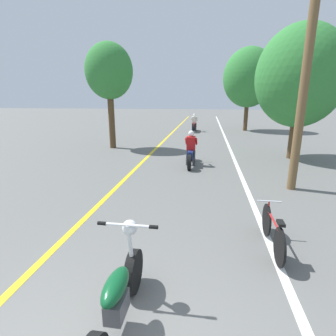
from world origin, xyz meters
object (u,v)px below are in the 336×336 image
(roadside_tree_right_far, at_px, (249,78))
(motorcycle_foreground, at_px, (118,297))
(utility_pole, at_px, (306,72))
(bicycle_parked, at_px, (273,231))
(motorcycle_rider_lead, at_px, (191,152))
(roadside_tree_left, at_px, (109,72))
(roadside_tree_right_near, at_px, (300,77))
(motorcycle_rider_far, at_px, (194,125))

(roadside_tree_right_far, relative_size, motorcycle_foreground, 3.22)
(utility_pole, height_order, bicycle_parked, utility_pole)
(roadside_tree_right_far, distance_m, motorcycle_rider_lead, 13.04)
(roadside_tree_left, xyz_separation_m, bicycle_parked, (6.20, -8.95, -3.51))
(roadside_tree_right_near, height_order, motorcycle_foreground, roadside_tree_right_near)
(roadside_tree_right_near, bearing_deg, roadside_tree_left, 171.98)
(roadside_tree_right_near, height_order, roadside_tree_left, roadside_tree_right_near)
(utility_pole, relative_size, bicycle_parked, 3.98)
(motorcycle_foreground, bearing_deg, roadside_tree_left, 110.24)
(roadside_tree_right_near, distance_m, motorcycle_rider_lead, 5.57)
(motorcycle_rider_far, bearing_deg, roadside_tree_left, -117.54)
(roadside_tree_right_near, bearing_deg, bicycle_parked, -108.09)
(motorcycle_foreground, height_order, bicycle_parked, motorcycle_foreground)
(roadside_tree_right_far, relative_size, bicycle_parked, 3.98)
(roadside_tree_right_near, bearing_deg, motorcycle_foreground, -115.65)
(roadside_tree_left, bearing_deg, roadside_tree_right_near, -8.02)
(roadside_tree_left, relative_size, motorcycle_rider_far, 2.44)
(roadside_tree_right_far, bearing_deg, utility_pole, -92.14)
(roadside_tree_right_near, distance_m, bicycle_parked, 8.70)
(roadside_tree_right_near, bearing_deg, utility_pole, -105.60)
(motorcycle_foreground, xyz_separation_m, motorcycle_rider_far, (-0.08, 18.58, 0.09))
(utility_pole, xyz_separation_m, roadside_tree_left, (-7.52, 5.53, 0.58))
(roadside_tree_left, bearing_deg, bicycle_parked, -55.27)
(roadside_tree_right_far, distance_m, motorcycle_rider_far, 5.58)
(utility_pole, xyz_separation_m, motorcycle_foreground, (-3.48, -5.44, -2.85))
(roadside_tree_left, bearing_deg, motorcycle_foreground, -69.76)
(utility_pole, xyz_separation_m, roadside_tree_right_far, (0.54, 14.38, 0.82))
(roadside_tree_right_near, relative_size, roadside_tree_left, 1.05)
(utility_pole, distance_m, roadside_tree_left, 9.36)
(motorcycle_foreground, xyz_separation_m, bicycle_parked, (2.16, 2.02, -0.09))
(motorcycle_foreground, height_order, motorcycle_rider_lead, motorcycle_rider_lead)
(motorcycle_rider_lead, height_order, bicycle_parked, motorcycle_rider_lead)
(roadside_tree_right_near, height_order, motorcycle_rider_far, roadside_tree_right_near)
(utility_pole, distance_m, motorcycle_rider_lead, 4.82)
(utility_pole, bearing_deg, roadside_tree_left, 143.69)
(utility_pole, xyz_separation_m, motorcycle_rider_far, (-3.56, 13.14, -2.76))
(motorcycle_rider_far, bearing_deg, utility_pole, -74.86)
(motorcycle_rider_lead, xyz_separation_m, motorcycle_rider_far, (-0.41, 10.74, -0.00))
(motorcycle_rider_lead, relative_size, motorcycle_rider_far, 0.98)
(utility_pole, height_order, motorcycle_foreground, utility_pole)
(motorcycle_rider_far, xyz_separation_m, bicycle_parked, (2.23, -16.56, -0.18))
(roadside_tree_right_near, relative_size, roadside_tree_right_far, 0.87)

